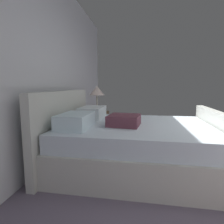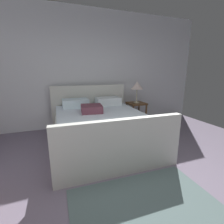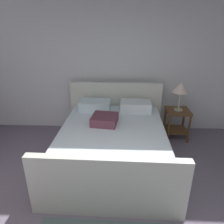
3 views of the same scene
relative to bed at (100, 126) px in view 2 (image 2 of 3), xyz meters
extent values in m
cube|color=slate|center=(0.12, -1.70, -0.35)|extent=(6.07, 5.85, 0.02)
cube|color=silver|center=(0.12, 1.28, 1.09)|extent=(6.19, 0.12, 2.87)
cube|color=silver|center=(0.00, -0.04, -0.14)|extent=(1.74, 2.07, 0.40)
cube|color=silver|center=(0.02, 1.02, 0.19)|extent=(1.81, 0.14, 1.07)
cube|color=silver|center=(-0.02, -1.11, 0.06)|extent=(1.81, 0.14, 0.81)
cube|color=silver|center=(0.00, -0.04, 0.17)|extent=(1.66, 2.01, 0.22)
cube|color=silver|center=(-0.36, 0.70, 0.37)|extent=(0.57, 0.37, 0.18)
cube|color=silver|center=(0.40, 0.69, 0.37)|extent=(0.57, 0.37, 0.18)
cube|color=brown|center=(-0.14, 0.11, 0.35)|extent=(0.45, 0.45, 0.14)
cube|color=brown|center=(1.23, 0.80, 0.24)|extent=(0.44, 0.44, 0.04)
cube|color=brown|center=(1.23, 0.80, -0.16)|extent=(0.40, 0.40, 0.02)
cylinder|color=brown|center=(1.04, 0.61, -0.06)|extent=(0.04, 0.04, 0.56)
cylinder|color=brown|center=(1.42, 0.61, -0.06)|extent=(0.04, 0.04, 0.56)
cylinder|color=brown|center=(1.04, 0.99, -0.06)|extent=(0.04, 0.04, 0.56)
cylinder|color=brown|center=(1.42, 0.99, -0.06)|extent=(0.04, 0.04, 0.56)
cylinder|color=#B7B293|center=(1.23, 0.80, 0.27)|extent=(0.16, 0.16, 0.02)
cylinder|color=#B7B293|center=(1.23, 0.80, 0.44)|extent=(0.02, 0.02, 0.33)
cone|color=beige|center=(1.23, 0.80, 0.71)|extent=(0.31, 0.31, 0.19)
cube|color=#4F6261|center=(0.00, -1.79, -0.34)|extent=(1.61, 1.19, 0.01)
camera|label=1|loc=(-2.57, -0.09, 0.80)|focal=29.85mm
camera|label=2|loc=(-0.85, -2.98, 1.06)|focal=26.45mm
camera|label=3|loc=(0.10, -2.97, 1.77)|focal=33.66mm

